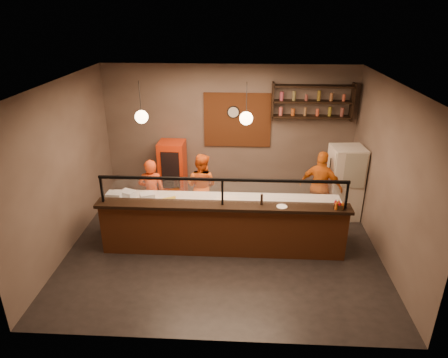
# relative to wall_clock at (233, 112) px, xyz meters

# --- Properties ---
(floor) EXTENTS (6.00, 6.00, 0.00)m
(floor) POSITION_rel_wall_clock_xyz_m (-0.10, -2.46, -2.10)
(floor) COLOR black
(floor) RESTS_ON ground
(ceiling) EXTENTS (6.00, 6.00, 0.00)m
(ceiling) POSITION_rel_wall_clock_xyz_m (-0.10, -2.46, 1.10)
(ceiling) COLOR #3D342F
(ceiling) RESTS_ON wall_back
(wall_back) EXTENTS (6.00, 0.00, 6.00)m
(wall_back) POSITION_rel_wall_clock_xyz_m (-0.10, 0.04, -0.50)
(wall_back) COLOR #715F53
(wall_back) RESTS_ON floor
(wall_left) EXTENTS (0.00, 5.00, 5.00)m
(wall_left) POSITION_rel_wall_clock_xyz_m (-3.10, -2.46, -0.50)
(wall_left) COLOR #715F53
(wall_left) RESTS_ON floor
(wall_right) EXTENTS (0.00, 5.00, 5.00)m
(wall_right) POSITION_rel_wall_clock_xyz_m (2.90, -2.46, -0.50)
(wall_right) COLOR #715F53
(wall_right) RESTS_ON floor
(wall_front) EXTENTS (6.00, 0.00, 6.00)m
(wall_front) POSITION_rel_wall_clock_xyz_m (-0.10, -4.96, -0.50)
(wall_front) COLOR #715F53
(wall_front) RESTS_ON floor
(brick_patch) EXTENTS (1.60, 0.04, 1.30)m
(brick_patch) POSITION_rel_wall_clock_xyz_m (0.10, 0.01, -0.20)
(brick_patch) COLOR brown
(brick_patch) RESTS_ON wall_back
(service_counter) EXTENTS (4.60, 0.25, 1.00)m
(service_counter) POSITION_rel_wall_clock_xyz_m (-0.10, -2.76, -1.60)
(service_counter) COLOR brown
(service_counter) RESTS_ON floor
(counter_ledge) EXTENTS (4.70, 0.37, 0.06)m
(counter_ledge) POSITION_rel_wall_clock_xyz_m (-0.10, -2.76, -1.07)
(counter_ledge) COLOR black
(counter_ledge) RESTS_ON service_counter
(worktop_cabinet) EXTENTS (4.60, 0.75, 0.85)m
(worktop_cabinet) POSITION_rel_wall_clock_xyz_m (-0.10, -2.26, -1.68)
(worktop_cabinet) COLOR gray
(worktop_cabinet) RESTS_ON floor
(worktop) EXTENTS (4.60, 0.75, 0.05)m
(worktop) POSITION_rel_wall_clock_xyz_m (-0.10, -2.26, -1.23)
(worktop) COLOR white
(worktop) RESTS_ON worktop_cabinet
(sneeze_guard) EXTENTS (4.50, 0.05, 0.52)m
(sneeze_guard) POSITION_rel_wall_clock_xyz_m (-0.10, -2.76, -0.73)
(sneeze_guard) COLOR white
(sneeze_guard) RESTS_ON counter_ledge
(wall_shelving) EXTENTS (1.84, 0.28, 0.85)m
(wall_shelving) POSITION_rel_wall_clock_xyz_m (1.80, -0.14, 0.30)
(wall_shelving) COLOR black
(wall_shelving) RESTS_ON wall_back
(wall_clock) EXTENTS (0.30, 0.04, 0.30)m
(wall_clock) POSITION_rel_wall_clock_xyz_m (0.00, 0.00, 0.00)
(wall_clock) COLOR black
(wall_clock) RESTS_ON wall_back
(pendant_left) EXTENTS (0.24, 0.24, 0.77)m
(pendant_left) POSITION_rel_wall_clock_xyz_m (-1.60, -2.26, 0.45)
(pendant_left) COLOR black
(pendant_left) RESTS_ON ceiling
(pendant_right) EXTENTS (0.24, 0.24, 0.77)m
(pendant_right) POSITION_rel_wall_clock_xyz_m (0.30, -2.26, 0.45)
(pendant_right) COLOR black
(pendant_right) RESTS_ON ceiling
(cook_left) EXTENTS (0.58, 0.42, 1.49)m
(cook_left) POSITION_rel_wall_clock_xyz_m (-1.67, -1.67, -1.35)
(cook_left) COLOR #DB4214
(cook_left) RESTS_ON floor
(cook_mid) EXTENTS (0.89, 0.80, 1.50)m
(cook_mid) POSITION_rel_wall_clock_xyz_m (-0.65, -1.28, -1.35)
(cook_mid) COLOR #E55B15
(cook_mid) RESTS_ON floor
(cook_right) EXTENTS (1.01, 0.75, 1.60)m
(cook_right) POSITION_rel_wall_clock_xyz_m (1.95, -1.30, -1.30)
(cook_right) COLOR orange
(cook_right) RESTS_ON floor
(fridge) EXTENTS (0.74, 0.70, 1.64)m
(fridge) POSITION_rel_wall_clock_xyz_m (2.50, -1.10, -1.28)
(fridge) COLOR beige
(fridge) RESTS_ON floor
(red_cooler) EXTENTS (0.64, 0.59, 1.44)m
(red_cooler) POSITION_rel_wall_clock_xyz_m (-1.46, -0.31, -1.38)
(red_cooler) COLOR red
(red_cooler) RESTS_ON floor
(pizza_dough) EXTENTS (0.66, 0.66, 0.01)m
(pizza_dough) POSITION_rel_wall_clock_xyz_m (-0.03, -2.29, -1.19)
(pizza_dough) COLOR #EEE0CA
(pizza_dough) RESTS_ON worktop
(prep_tub_a) EXTENTS (0.31, 0.25, 0.15)m
(prep_tub_a) POSITION_rel_wall_clock_xyz_m (-2.25, -2.33, -1.13)
(prep_tub_a) COLOR silver
(prep_tub_a) RESTS_ON worktop
(prep_tub_b) EXTENTS (0.34, 0.31, 0.14)m
(prep_tub_b) POSITION_rel_wall_clock_xyz_m (-2.01, -2.24, -1.13)
(prep_tub_b) COLOR silver
(prep_tub_b) RESTS_ON worktop
(prep_tub_c) EXTENTS (0.34, 0.31, 0.14)m
(prep_tub_c) POSITION_rel_wall_clock_xyz_m (-1.61, -2.31, -1.13)
(prep_tub_c) COLOR white
(prep_tub_c) RESTS_ON worktop
(rolling_pin) EXTENTS (0.33, 0.21, 0.06)m
(rolling_pin) POSITION_rel_wall_clock_xyz_m (-1.22, -2.33, -1.17)
(rolling_pin) COLOR gold
(rolling_pin) RESTS_ON worktop
(condiment_caddy) EXTENTS (0.20, 0.17, 0.09)m
(condiment_caddy) POSITION_rel_wall_clock_xyz_m (1.99, -2.81, -1.00)
(condiment_caddy) COLOR black
(condiment_caddy) RESTS_ON counter_ledge
(pepper_mill) EXTENTS (0.06, 0.06, 0.21)m
(pepper_mill) POSITION_rel_wall_clock_xyz_m (0.61, -2.72, -0.94)
(pepper_mill) COLOR black
(pepper_mill) RESTS_ON counter_ledge
(small_plate) EXTENTS (0.22, 0.22, 0.01)m
(small_plate) POSITION_rel_wall_clock_xyz_m (0.98, -2.80, -1.03)
(small_plate) COLOR white
(small_plate) RESTS_ON counter_ledge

